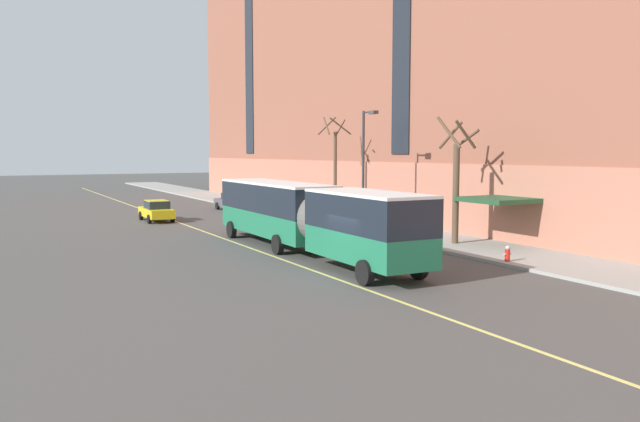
% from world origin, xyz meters
% --- Properties ---
extents(ground_plane, '(260.00, 260.00, 0.00)m').
position_xyz_m(ground_plane, '(0.00, 0.00, 0.00)').
color(ground_plane, '#4C4947').
extents(sidewalk, '(5.13, 160.00, 0.15)m').
position_xyz_m(sidewalk, '(9.53, 3.00, 0.07)').
color(sidewalk, '#9E9B93').
rests_on(sidewalk, ground).
extents(city_bus, '(3.04, 18.32, 3.46)m').
position_xyz_m(city_bus, '(0.70, 5.89, 2.02)').
color(city_bus, '#1E704C').
rests_on(city_bus, ground).
extents(parked_car_champagne_0, '(2.03, 4.73, 1.56)m').
position_xyz_m(parked_car_champagne_0, '(5.91, 6.46, 0.78)').
color(parked_car_champagne_0, '#BCAD89').
rests_on(parked_car_champagne_0, ground).
extents(parked_car_darkgray_1, '(2.10, 4.84, 1.56)m').
position_xyz_m(parked_car_darkgray_1, '(5.86, 29.98, 0.79)').
color(parked_car_darkgray_1, '#4C4C51').
rests_on(parked_car_darkgray_1, ground).
extents(parked_car_silver_2, '(2.12, 4.50, 1.56)m').
position_xyz_m(parked_car_silver_2, '(5.71, 13.23, 0.78)').
color(parked_car_silver_2, '#B7B7BC').
rests_on(parked_car_silver_2, ground).
extents(parked_car_black_4, '(2.05, 4.38, 1.56)m').
position_xyz_m(parked_car_black_4, '(5.79, 20.91, 0.78)').
color(parked_car_black_4, black).
rests_on(parked_car_black_4, ground).
extents(taxi_cab, '(1.91, 4.50, 1.56)m').
position_xyz_m(taxi_cab, '(-2.18, 24.60, 0.78)').
color(taxi_cab, yellow).
rests_on(taxi_cab, ground).
extents(street_tree_mid_block, '(2.00, 1.96, 6.86)m').
position_xyz_m(street_tree_mid_block, '(9.14, 4.51, 3.57)').
color(street_tree_mid_block, brown).
rests_on(street_tree_mid_block, sidewalk).
extents(street_tree_far_uptown, '(1.91, 2.05, 7.56)m').
position_xyz_m(street_tree_far_uptown, '(9.10, 17.70, 4.05)').
color(street_tree_far_uptown, brown).
rests_on(street_tree_far_uptown, sidewalk).
extents(street_lamp, '(0.36, 1.48, 7.50)m').
position_xyz_m(street_lamp, '(7.57, 11.21, 4.69)').
color(street_lamp, '#2D2D30').
rests_on(street_lamp, sidewalk).
extents(fire_hydrant, '(0.42, 0.24, 0.72)m').
position_xyz_m(fire_hydrant, '(7.47, -1.02, 0.49)').
color(fire_hydrant, red).
rests_on(fire_hydrant, sidewalk).
extents(lane_centerline, '(0.16, 140.00, 0.01)m').
position_xyz_m(lane_centerline, '(-1.00, 3.00, 0.00)').
color(lane_centerline, '#E0D66B').
rests_on(lane_centerline, ground).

